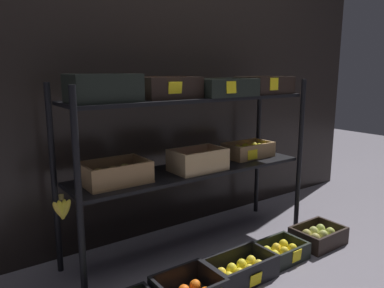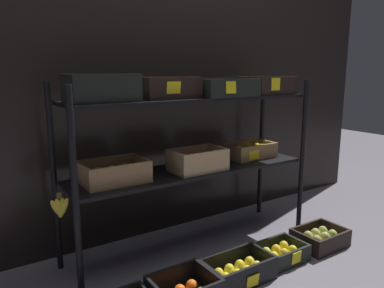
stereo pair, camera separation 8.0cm
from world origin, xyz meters
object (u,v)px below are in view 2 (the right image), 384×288
display_rack (193,130)px  crate_ground_right_lemon (279,254)px  crate_ground_lemon (238,271)px  crate_ground_pear (320,238)px

display_rack → crate_ground_right_lemon: display_rack is taller
crate_ground_lemon → crate_ground_pear: crate_ground_lemon is taller
display_rack → crate_ground_pear: 1.08m
display_rack → crate_ground_right_lemon: 0.89m
display_rack → crate_ground_pear: size_ratio=5.17×
display_rack → crate_ground_lemon: (-0.00, -0.44, -0.71)m
crate_ground_right_lemon → crate_ground_pear: bearing=-1.2°
crate_ground_right_lemon → crate_ground_pear: 0.36m
display_rack → crate_ground_pear: (0.69, -0.42, -0.71)m
crate_ground_right_lemon → crate_ground_lemon: bearing=-176.0°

